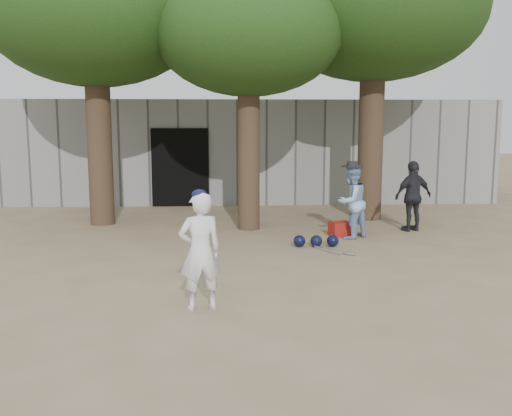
{
  "coord_description": "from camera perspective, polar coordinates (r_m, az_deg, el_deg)",
  "views": [
    {
      "loc": [
        0.14,
        -8.32,
        2.35
      ],
      "look_at": [
        0.6,
        1.0,
        0.95
      ],
      "focal_mm": 40.0,
      "sensor_mm": 36.0,
      "label": 1
    }
  ],
  "objects": [
    {
      "name": "back_building",
      "position": [
        18.67,
        -3.29,
        5.9
      ],
      "size": [
        16.0,
        5.24,
        3.0
      ],
      "color": "gray",
      "rests_on": "ground"
    },
    {
      "name": "spectator_dark",
      "position": [
        12.85,
        15.44,
        1.15
      ],
      "size": [
        0.97,
        0.64,
        1.53
      ],
      "primitive_type": "imported",
      "rotation": [
        0.0,
        0.0,
        3.47
      ],
      "color": "#222227",
      "rests_on": "ground"
    },
    {
      "name": "helmet_row",
      "position": [
        10.94,
        6.04,
        -3.3
      ],
      "size": [
        0.87,
        0.25,
        0.23
      ],
      "color": "black",
      "rests_on": "ground"
    },
    {
      "name": "ground",
      "position": [
        8.64,
        -3.67,
        -7.26
      ],
      "size": [
        70.0,
        70.0,
        0.0
      ],
      "primitive_type": "plane",
      "color": "#937C5E",
      "rests_on": "ground"
    },
    {
      "name": "bat_pile",
      "position": [
        10.55,
        7.72,
        -4.26
      ],
      "size": [
        0.65,
        0.73,
        0.06
      ],
      "color": "silver",
      "rests_on": "ground"
    },
    {
      "name": "spectator_blue",
      "position": [
        11.76,
        9.51,
        0.61
      ],
      "size": [
        0.93,
        0.9,
        1.51
      ],
      "primitive_type": "imported",
      "rotation": [
        0.0,
        0.0,
        3.8
      ],
      "color": "#8CB1D9",
      "rests_on": "ground"
    },
    {
      "name": "boy_player",
      "position": [
        7.2,
        -5.61,
        -4.34
      ],
      "size": [
        0.63,
        0.5,
        1.5
      ],
      "primitive_type": "imported",
      "rotation": [
        0.0,
        0.0,
        3.43
      ],
      "color": "white",
      "rests_on": "ground"
    },
    {
      "name": "red_bag",
      "position": [
        12.04,
        8.42,
        -2.09
      ],
      "size": [
        0.5,
        0.43,
        0.3
      ],
      "primitive_type": "cube",
      "rotation": [
        0.0,
        0.0,
        0.3
      ],
      "color": "#A82416",
      "rests_on": "ground"
    },
    {
      "name": "tree_row",
      "position": [
        13.55,
        -0.25,
        18.45
      ],
      "size": [
        11.4,
        5.8,
        6.69
      ],
      "color": "brown",
      "rests_on": "ground"
    }
  ]
}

